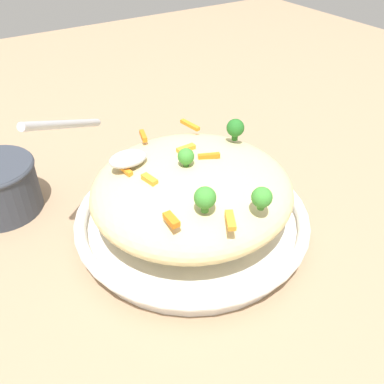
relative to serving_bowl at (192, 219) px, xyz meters
name	(u,v)px	position (x,y,z in m)	size (l,w,h in m)	color
ground_plane	(192,230)	(0.00, 0.00, -0.02)	(2.40, 2.40, 0.00)	#9E7F60
serving_bowl	(192,219)	(0.00, 0.00, 0.00)	(0.36, 0.36, 0.04)	white
pasta_mound	(192,190)	(0.00, 0.00, 0.06)	(0.30, 0.29, 0.09)	#DBC689
carrot_piece_0	(230,220)	(0.02, 0.12, 0.10)	(0.03, 0.01, 0.01)	orange
carrot_piece_1	(207,155)	(-0.03, 0.00, 0.11)	(0.03, 0.01, 0.01)	orange
carrot_piece_2	(151,181)	(0.07, 0.00, 0.10)	(0.03, 0.01, 0.01)	orange
carrot_piece_3	(143,136)	(0.02, -0.11, 0.10)	(0.03, 0.01, 0.01)	orange
carrot_piece_4	(186,149)	(-0.01, -0.04, 0.11)	(0.03, 0.01, 0.01)	orange
carrot_piece_5	(126,170)	(0.08, -0.04, 0.10)	(0.03, 0.01, 0.01)	orange
carrot_piece_6	(190,125)	(-0.06, -0.11, 0.10)	(0.04, 0.01, 0.01)	orange
carrot_piece_7	(171,220)	(0.08, 0.09, 0.10)	(0.03, 0.01, 0.01)	orange
broccoli_floret_0	(188,158)	(0.01, 0.00, 0.12)	(0.02, 0.02, 0.03)	#377928
broccoli_floret_1	(235,128)	(-0.10, -0.03, 0.12)	(0.03, 0.03, 0.04)	#205B1C
broccoli_floret_2	(262,198)	(-0.02, 0.12, 0.11)	(0.03, 0.03, 0.03)	#377928
broccoli_floret_3	(205,198)	(0.04, 0.09, 0.12)	(0.03, 0.03, 0.04)	#377928
serving_spoon	(102,145)	(0.10, -0.08, 0.13)	(0.16, 0.15, 0.10)	#B7B7BC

